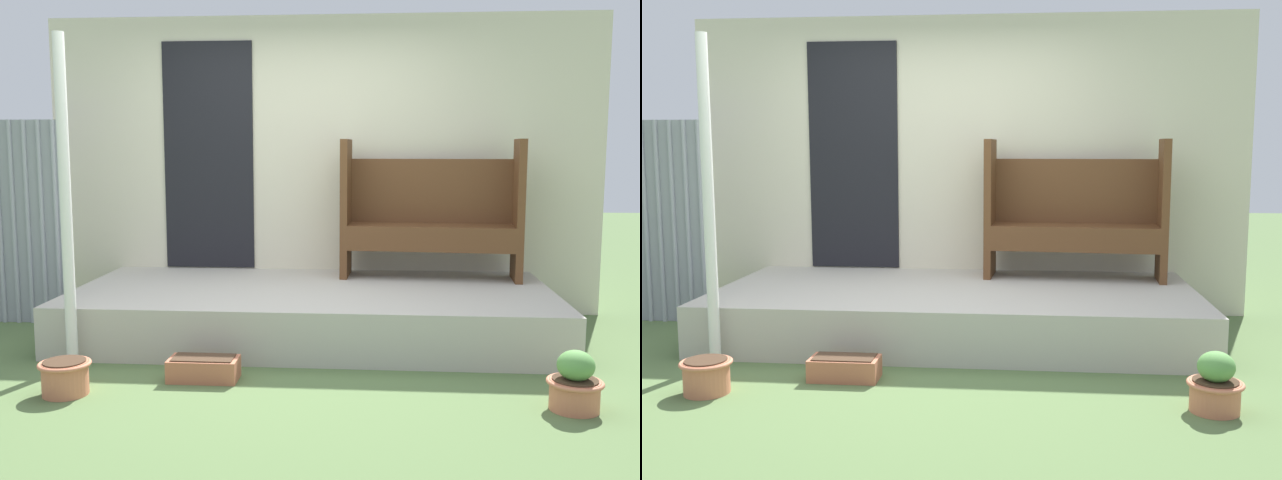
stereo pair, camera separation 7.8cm
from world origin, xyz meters
TOP-DOWN VIEW (x-y plane):
  - ground_plane at (0.00, 0.00)m, footprint 24.00×24.00m
  - porch_slab at (0.20, 0.86)m, footprint 3.67×1.72m
  - house_wall at (0.16, 1.75)m, footprint 4.87×0.08m
  - support_post at (-1.34, -0.08)m, footprint 0.07×0.07m
  - bench at (1.13, 1.41)m, footprint 1.50×0.49m
  - flower_pot_left at (-1.15, -0.62)m, footprint 0.31×0.31m
  - flower_pot_middle at (1.80, -0.63)m, footprint 0.31×0.31m
  - planter_box_rect at (-0.39, -0.29)m, footprint 0.44×0.22m

SIDE VIEW (x-z plane):
  - ground_plane at x=0.00m, z-range 0.00..0.00m
  - planter_box_rect at x=-0.39m, z-range 0.00..0.15m
  - flower_pot_left at x=-1.15m, z-range 0.01..0.22m
  - flower_pot_middle at x=1.80m, z-range -0.02..0.32m
  - porch_slab at x=0.20m, z-range 0.00..0.38m
  - bench at x=1.13m, z-range 0.37..1.52m
  - support_post at x=-1.34m, z-range 0.00..2.19m
  - house_wall at x=0.16m, z-range 0.00..2.60m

